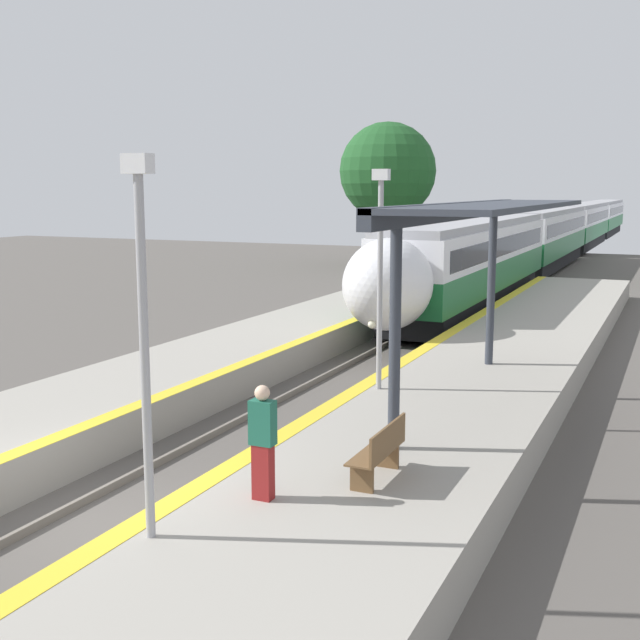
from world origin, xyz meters
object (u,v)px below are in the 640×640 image
object	(u,v)px
lamppost_mid	(380,264)
person_waiting	(263,441)
railway_signal	(415,256)
lamppost_near	(143,322)
train	(564,229)
platform_bench	(381,451)

from	to	relation	value
lamppost_mid	person_waiting	bearing A→B (deg)	-83.92
railway_signal	lamppost_mid	size ratio (longest dim) A/B	0.84
lamppost_near	person_waiting	bearing A→B (deg)	67.22
train	platform_bench	distance (m)	51.90
lamppost_near	lamppost_mid	distance (m)	8.48
train	platform_bench	bearing A→B (deg)	-85.31
platform_bench	lamppost_mid	size ratio (longest dim) A/B	0.31
lamppost_near	train	bearing A→B (deg)	92.34
platform_bench	train	bearing A→B (deg)	94.69
lamppost_near	lamppost_mid	bearing A→B (deg)	90.00
platform_bench	lamppost_near	world-z (taller)	lamppost_near
railway_signal	lamppost_mid	world-z (taller)	lamppost_mid
platform_bench	person_waiting	distance (m)	1.95
person_waiting	lamppost_near	xyz separation A→B (m)	(-0.72, -1.72, 1.93)
lamppost_near	lamppost_mid	xyz separation A→B (m)	(0.00, 8.48, 0.00)
railway_signal	person_waiting	bearing A→B (deg)	-77.68
railway_signal	lamppost_near	distance (m)	24.39
lamppost_near	railway_signal	bearing A→B (deg)	99.80
platform_bench	person_waiting	world-z (taller)	person_waiting
train	lamppost_near	world-z (taller)	lamppost_near
train	lamppost_mid	distance (m)	46.44
railway_signal	train	bearing A→B (deg)	86.47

